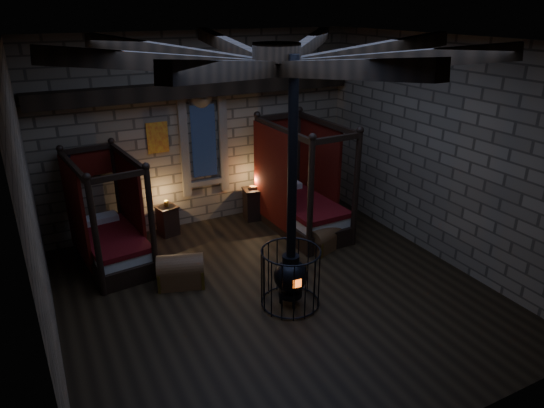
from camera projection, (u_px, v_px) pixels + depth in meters
name	position (u px, v px, depth m)	size (l,w,h in m)	color
room	(274.00, 73.00, 7.12)	(7.02, 7.02, 4.29)	black
bed_left	(111.00, 238.00, 9.29)	(1.31, 2.15, 2.13)	black
bed_right	(301.00, 204.00, 10.70)	(1.30, 2.35, 2.40)	black
trunk_left	(181.00, 271.00, 8.64)	(0.93, 0.74, 0.60)	brown
trunk_right	(323.00, 239.00, 9.92)	(0.82, 0.67, 0.52)	brown
nightstand_left	(168.00, 220.00, 10.51)	(0.49, 0.48, 0.80)	black
nightstand_right	(254.00, 203.00, 11.28)	(0.52, 0.50, 0.81)	black
stove	(291.00, 272.00, 7.95)	(0.99, 0.99, 4.05)	black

